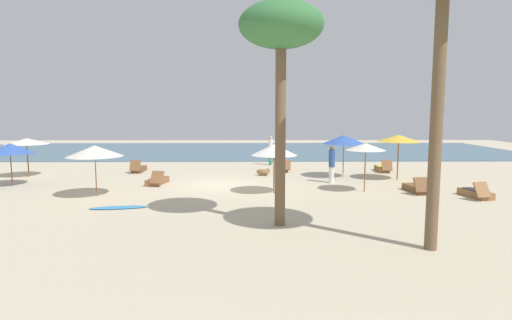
{
  "coord_description": "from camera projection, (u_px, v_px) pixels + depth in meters",
  "views": [
    {
      "loc": [
        1.55,
        -19.64,
        3.51
      ],
      "look_at": [
        1.78,
        0.77,
        1.1
      ],
      "focal_mm": 29.55,
      "sensor_mm": 36.0,
      "label": 1
    }
  ],
  "objects": [
    {
      "name": "dog",
      "position": [
        263.0,
        172.0,
        22.75
      ],
      "size": [
        0.81,
        0.64,
        0.38
      ],
      "color": "olive",
      "rests_on": "ground_plane"
    },
    {
      "name": "umbrella_5",
      "position": [
        27.0,
        141.0,
        22.2
      ],
      "size": [
        2.24,
        2.24,
        2.05
      ],
      "color": "brown",
      "rests_on": "ground_plane"
    },
    {
      "name": "palm_1",
      "position": [
        281.0,
        32.0,
        12.29
      ],
      "size": [
        2.5,
        2.5,
        6.68
      ],
      "color": "brown",
      "rests_on": "ground_plane"
    },
    {
      "name": "umbrella_3",
      "position": [
        366.0,
        147.0,
        18.05
      ],
      "size": [
        1.71,
        1.71,
        2.12
      ],
      "color": "brown",
      "rests_on": "ground_plane"
    },
    {
      "name": "person_0",
      "position": [
        271.0,
        150.0,
        27.05
      ],
      "size": [
        0.4,
        0.4,
        1.88
      ],
      "color": "#338C59",
      "rests_on": "ground_plane"
    },
    {
      "name": "person_1",
      "position": [
        332.0,
        164.0,
        20.4
      ],
      "size": [
        0.38,
        0.38,
        1.82
      ],
      "color": "white",
      "rests_on": "ground_plane"
    },
    {
      "name": "lounger_0",
      "position": [
        157.0,
        181.0,
        20.08
      ],
      "size": [
        0.91,
        1.75,
        0.72
      ],
      "color": "brown",
      "rests_on": "ground_plane"
    },
    {
      "name": "surfboard",
      "position": [
        119.0,
        207.0,
        15.15
      ],
      "size": [
        2.07,
        0.77,
        0.07
      ],
      "color": "#338CCC",
      "rests_on": "ground_plane"
    },
    {
      "name": "umbrella_2",
      "position": [
        399.0,
        138.0,
        21.19
      ],
      "size": [
        2.13,
        2.13,
        2.28
      ],
      "color": "brown",
      "rests_on": "ground_plane"
    },
    {
      "name": "umbrella_4",
      "position": [
        95.0,
        151.0,
        17.08
      ],
      "size": [
        2.26,
        2.26,
        2.1
      ],
      "color": "olive",
      "rests_on": "ground_plane"
    },
    {
      "name": "lounger_2",
      "position": [
        283.0,
        168.0,
        24.54
      ],
      "size": [
        0.78,
        1.74,
        0.7
      ],
      "color": "brown",
      "rests_on": "ground_plane"
    },
    {
      "name": "lounger_1",
      "position": [
        139.0,
        169.0,
        24.16
      ],
      "size": [
        0.65,
        1.66,
        0.74
      ],
      "color": "brown",
      "rests_on": "ground_plane"
    },
    {
      "name": "umbrella_0",
      "position": [
        10.0,
        148.0,
        19.46
      ],
      "size": [
        2.12,
        2.12,
        2.0
      ],
      "color": "brown",
      "rests_on": "ground_plane"
    },
    {
      "name": "lounger_5",
      "position": [
        417.0,
        188.0,
        18.12
      ],
      "size": [
        0.79,
        1.7,
        0.74
      ],
      "color": "brown",
      "rests_on": "ground_plane"
    },
    {
      "name": "ocean_water",
      "position": [
        234.0,
        150.0,
        36.77
      ],
      "size": [
        48.0,
        16.0,
        0.06
      ],
      "primitive_type": "cube",
      "color": "#476B7F",
      "rests_on": "ground_plane"
    },
    {
      "name": "lounger_3",
      "position": [
        476.0,
        193.0,
        17.03
      ],
      "size": [
        0.88,
        1.73,
        0.73
      ],
      "color": "olive",
      "rests_on": "ground_plane"
    },
    {
      "name": "lounger_4",
      "position": [
        382.0,
        168.0,
        24.28
      ],
      "size": [
        0.74,
        1.68,
        0.75
      ],
      "color": "brown",
      "rests_on": "ground_plane"
    },
    {
      "name": "ground_plane",
      "position": [
        219.0,
        185.0,
        19.9
      ],
      "size": [
        60.0,
        60.0,
        0.0
      ],
      "primitive_type": "plane",
      "color": "beige"
    },
    {
      "name": "umbrella_6",
      "position": [
        274.0,
        150.0,
        17.73
      ],
      "size": [
        1.95,
        1.95,
        2.09
      ],
      "color": "brown",
      "rests_on": "ground_plane"
    },
    {
      "name": "umbrella_1",
      "position": [
        344.0,
        139.0,
        21.97
      ],
      "size": [
        2.23,
        2.23,
        2.23
      ],
      "color": "olive",
      "rests_on": "ground_plane"
    }
  ]
}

